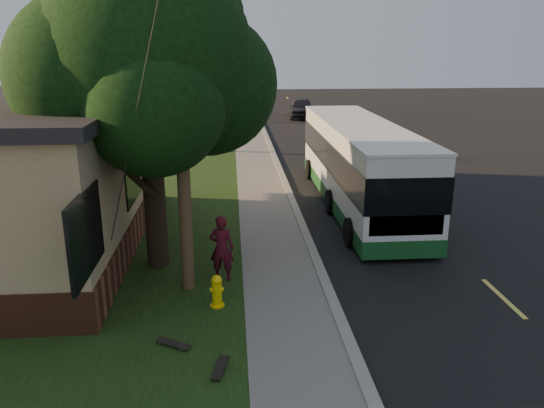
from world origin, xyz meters
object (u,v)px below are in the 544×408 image
at_px(bare_tree_far, 220,95).
at_px(transit_bus, 359,162).
at_px(fire_hydrant, 217,291).
at_px(skateboard_main, 220,368).
at_px(utility_pole, 179,94).
at_px(bare_tree_near, 207,113).
at_px(traffic_signal, 263,76).
at_px(distant_car, 302,108).
at_px(leafy_tree, 148,65).
at_px(skateboard_spare, 174,344).
at_px(skateboarder, 222,248).
at_px(dumpster, 59,184).

height_order(bare_tree_far, transit_bus, bare_tree_far).
relative_size(fire_hydrant, skateboard_main, 0.98).
xyz_separation_m(utility_pole, bare_tree_near, (-0.19, 17.01, -2.48)).
height_order(traffic_signal, distant_car, traffic_signal).
bearing_deg(leafy_tree, skateboard_main, -71.83).
height_order(fire_hydrant, leafy_tree, leafy_tree).
bearing_deg(bare_tree_far, traffic_signal, 48.81).
height_order(transit_bus, distant_car, transit_bus).
distance_m(skateboard_main, skateboard_spare, 1.25).
bearing_deg(skateboarder, leafy_tree, -24.75).
height_order(skateboard_spare, dumpster, dumpster).
xyz_separation_m(skateboard_spare, dumpster, (-5.15, 10.18, 0.62)).
distance_m(traffic_signal, skateboard_spare, 35.93).
bearing_deg(leafy_tree, skateboard_spare, -79.71).
bearing_deg(skateboard_spare, bare_tree_far, 89.27).
distance_m(utility_pole, distant_car, 31.62).
xyz_separation_m(skateboard_main, dumpster, (-6.05, 11.04, 0.62)).
xyz_separation_m(leafy_tree, skateboarder, (1.67, -1.26, -4.27)).
bearing_deg(distant_car, bare_tree_near, -110.85).
bearing_deg(fire_hydrant, dumpster, 124.69).
bearing_deg(dumpster, distant_car, 62.55).
height_order(leafy_tree, transit_bus, leafy_tree).
distance_m(skateboarder, distant_car, 30.84).
xyz_separation_m(leafy_tree, traffic_signal, (4.67, 31.35, -2.00)).
height_order(fire_hydrant, skateboard_main, fire_hydrant).
height_order(utility_pole, distant_car, utility_pole).
xyz_separation_m(skateboard_main, distant_car, (5.93, 34.09, 0.67)).
relative_size(leafy_tree, bare_tree_near, 1.81).
distance_m(utility_pole, skateboard_spare, 5.20).
height_order(traffic_signal, skateboard_main, traffic_signal).
height_order(skateboard_spare, distant_car, distant_car).
xyz_separation_m(utility_pole, skateboarder, (0.81, 0.39, -3.73)).
xyz_separation_m(leafy_tree, distant_car, (7.60, 29.00, -4.38)).
bearing_deg(bare_tree_far, utility_pole, -90.60).
distance_m(utility_pole, dumpster, 10.02).
bearing_deg(traffic_signal, utility_pole, -96.58).
distance_m(bare_tree_near, traffic_signal, 16.52).
distance_m(utility_pole, skateboarder, 3.84).
xyz_separation_m(leafy_tree, dumpster, (-4.38, 5.95, -4.43)).
bearing_deg(leafy_tree, traffic_signal, 81.53).
xyz_separation_m(utility_pole, dumpster, (-5.24, 7.60, -3.89)).
distance_m(fire_hydrant, transit_bus, 9.12).
relative_size(bare_tree_near, traffic_signal, 0.78).
xyz_separation_m(bare_tree_near, transit_bus, (5.82, -10.41, -0.56)).
relative_size(skateboard_main, dumpster, 0.40).
bearing_deg(skateboard_main, utility_pole, 103.19).
distance_m(skateboard_spare, dumpster, 11.42).
height_order(bare_tree_near, distant_car, bare_tree_near).
distance_m(dumpster, distant_car, 25.98).
bearing_deg(skateboard_spare, distant_car, 78.39).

